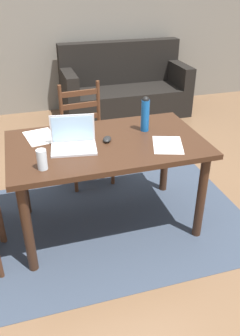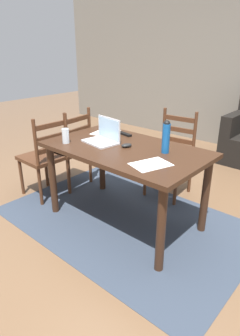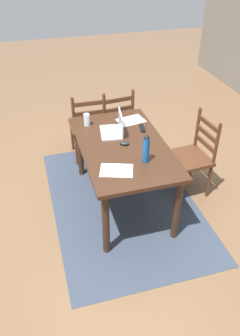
# 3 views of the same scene
# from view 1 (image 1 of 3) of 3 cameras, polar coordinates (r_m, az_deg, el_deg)

# --- Properties ---
(ground_plane) EXTENTS (14.00, 14.00, 0.00)m
(ground_plane) POSITION_cam_1_polar(r_m,az_deg,el_deg) (3.00, -1.95, -8.97)
(ground_plane) COLOR brown
(area_rug) EXTENTS (2.37, 1.57, 0.01)m
(area_rug) POSITION_cam_1_polar(r_m,az_deg,el_deg) (3.00, -1.95, -8.93)
(area_rug) COLOR #333D4C
(area_rug) RESTS_ON ground
(wall_back) EXTENTS (8.00, 0.12, 2.70)m
(wall_back) POSITION_cam_1_polar(r_m,az_deg,el_deg) (5.30, -11.31, 23.59)
(wall_back) COLOR slate
(wall_back) RESTS_ON ground
(dining_table) EXTENTS (1.46, 0.86, 0.77)m
(dining_table) POSITION_cam_1_polar(r_m,az_deg,el_deg) (2.64, -2.20, 2.28)
(dining_table) COLOR #382114
(dining_table) RESTS_ON ground
(chair_far_head) EXTENTS (0.48, 0.48, 0.95)m
(chair_far_head) POSITION_cam_1_polar(r_m,az_deg,el_deg) (3.43, -5.62, 5.27)
(chair_far_head) COLOR #4C2B19
(chair_far_head) RESTS_ON ground
(couch) EXTENTS (1.80, 0.80, 1.00)m
(couch) POSITION_cam_1_polar(r_m,az_deg,el_deg) (5.22, 0.65, 12.85)
(couch) COLOR black
(couch) RESTS_ON ground
(laptop) EXTENTS (0.35, 0.27, 0.23)m
(laptop) POSITION_cam_1_polar(r_m,az_deg,el_deg) (2.51, -7.72, 4.65)
(laptop) COLOR silver
(laptop) RESTS_ON dining_table
(water_bottle) EXTENTS (0.06, 0.06, 0.28)m
(water_bottle) POSITION_cam_1_polar(r_m,az_deg,el_deg) (2.74, 4.18, 9.01)
(water_bottle) COLOR #145199
(water_bottle) RESTS_ON dining_table
(drinking_glass) EXTENTS (0.07, 0.07, 0.14)m
(drinking_glass) POSITION_cam_1_polar(r_m,az_deg,el_deg) (2.26, -12.77, 1.38)
(drinking_glass) COLOR silver
(drinking_glass) RESTS_ON dining_table
(computer_mouse) EXTENTS (0.09, 0.12, 0.03)m
(computer_mouse) POSITION_cam_1_polar(r_m,az_deg,el_deg) (2.60, -2.15, 4.78)
(computer_mouse) COLOR black
(computer_mouse) RESTS_ON dining_table
(tv_remote) EXTENTS (0.18, 0.07, 0.02)m
(tv_remote) POSITION_cam_1_polar(r_m,az_deg,el_deg) (2.81, -8.81, 6.28)
(tv_remote) COLOR black
(tv_remote) RESTS_ON dining_table
(paper_stack_left) EXTENTS (0.26, 0.33, 0.00)m
(paper_stack_left) POSITION_cam_1_polar(r_m,az_deg,el_deg) (2.74, -13.01, 5.04)
(paper_stack_left) COLOR white
(paper_stack_left) RESTS_ON dining_table
(paper_stack_right) EXTENTS (0.29, 0.35, 0.00)m
(paper_stack_right) POSITION_cam_1_polar(r_m,az_deg,el_deg) (2.56, 7.88, 3.79)
(paper_stack_right) COLOR white
(paper_stack_right) RESTS_ON dining_table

